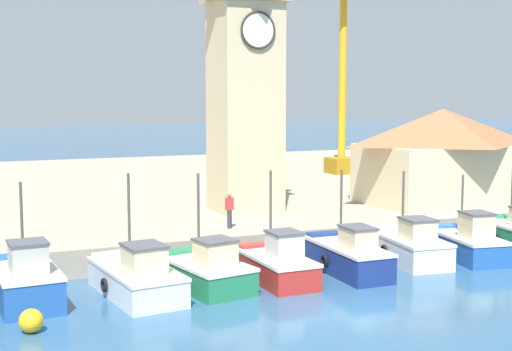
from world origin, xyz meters
TOP-DOWN VIEW (x-y plane):
  - ground_plane at (0.00, 0.00)m, footprint 300.00×300.00m
  - quay_wharf at (0.00, 28.23)m, footprint 120.00×40.00m
  - fishing_boat_left_outer at (-9.49, 5.55)m, footprint 2.25×4.18m
  - fishing_boat_left_inner at (-5.75, 5.00)m, footprint 2.66×5.15m
  - fishing_boat_mid_left at (-3.12, 4.96)m, footprint 2.84×4.45m
  - fishing_boat_center at (-0.32, 4.76)m, footprint 2.00×4.19m
  - fishing_boat_mid_right at (2.87, 4.78)m, footprint 1.93×4.73m
  - fishing_boat_right_inner at (6.30, 5.44)m, footprint 2.54×4.73m
  - fishing_boat_right_outer at (9.03, 4.90)m, footprint 2.57×4.47m
  - clock_tower at (2.37, 14.37)m, footprint 3.65×3.65m
  - warehouse_right at (13.43, 12.46)m, footprint 8.79×6.04m
  - port_crane_near at (16.12, 28.03)m, footprint 5.00×8.32m
  - mooring_buoy at (-9.68, 2.37)m, footprint 0.74×0.74m
  - dock_worker_near_tower at (-0.17, 10.12)m, footprint 0.34×0.22m

SIDE VIEW (x-z plane):
  - ground_plane at x=0.00m, z-range 0.00..0.00m
  - mooring_buoy at x=-9.68m, z-range 0.00..0.74m
  - quay_wharf at x=0.00m, z-range 0.00..1.16m
  - fishing_boat_mid_left at x=-3.12m, z-range -1.46..2.81m
  - fishing_boat_left_inner at x=-5.75m, z-range -1.50..2.88m
  - fishing_boat_center at x=-0.32m, z-range -1.44..2.84m
  - fishing_boat_right_inner at x=6.30m, z-range -1.23..2.66m
  - fishing_boat_right_outer at x=9.03m, z-range -1.10..2.56m
  - fishing_boat_mid_right at x=2.87m, z-range -1.34..2.81m
  - fishing_boat_left_outer at x=-9.49m, z-range -1.29..2.90m
  - dock_worker_near_tower at x=-0.17m, z-range 1.19..2.81m
  - warehouse_right at x=13.43m, z-range 1.23..6.48m
  - port_crane_near at x=16.12m, z-range -1.45..16.81m
  - clock_tower at x=2.37m, z-range 0.78..16.40m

